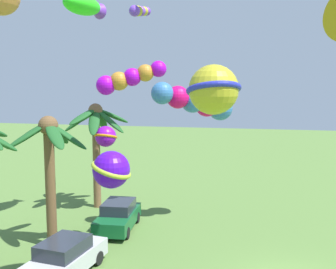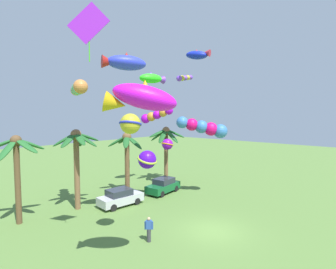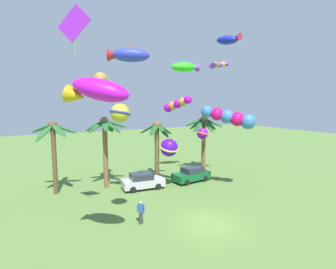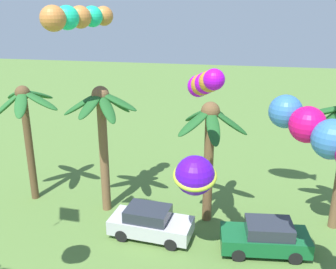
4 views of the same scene
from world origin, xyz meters
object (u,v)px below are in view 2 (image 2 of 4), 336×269
object	(u,v)px
parked_car_0	(163,186)
palm_tree_1	(166,140)
kite_diamond_4	(89,24)
kite_tube_7	(204,127)
palm_tree_2	(77,149)
kite_tube_0	(156,115)
palm_tree_0	(127,149)
kite_fish_9	(152,78)
parked_car_1	(120,197)
kite_ball_1	(167,144)
kite_ball_11	(130,124)
spectator_0	(149,229)
kite_fish_5	(141,98)
kite_fish_10	(198,55)
kite_ball_6	(147,160)
kite_fish_8	(124,63)
kite_tube_2	(78,88)
kite_tube_3	(184,78)
palm_tree_3	(17,157)

from	to	relation	value
parked_car_0	palm_tree_1	bearing A→B (deg)	38.33
kite_diamond_4	kite_tube_7	bearing A→B (deg)	8.70
palm_tree_2	kite_tube_0	world-z (taller)	kite_tube_0
palm_tree_0	kite_tube_0	bearing A→B (deg)	-89.72
kite_fish_9	parked_car_1	bearing A→B (deg)	-164.55
kite_ball_1	kite_ball_11	xyz separation A→B (m)	(-12.10, -7.83, 2.80)
kite_diamond_4	kite_ball_11	distance (m)	5.66
spectator_0	kite_ball_11	bearing A→B (deg)	167.94
kite_fish_5	kite_tube_7	distance (m)	14.41
spectator_0	kite_tube_7	distance (m)	11.71
kite_fish_10	kite_ball_11	world-z (taller)	kite_fish_10
kite_ball_6	kite_fish_8	distance (m)	9.47
spectator_0	kite_tube_7	bearing A→B (deg)	14.08
palm_tree_2	kite_tube_2	size ratio (longest dim) A/B	1.82
kite_ball_1	kite_tube_3	bearing A→B (deg)	-81.20
kite_diamond_4	palm_tree_3	bearing A→B (deg)	93.92
kite_tube_3	kite_fish_5	size ratio (longest dim) A/B	0.68
kite_fish_8	kite_fish_9	xyz separation A→B (m)	(8.34, 5.61, 0.29)
kite_tube_0	kite_tube_2	size ratio (longest dim) A/B	0.79
palm_tree_3	kite_tube_7	bearing A→B (deg)	-25.61
kite_fish_8	parked_car_0	bearing A→B (deg)	25.33
palm_tree_3	kite_fish_5	bearing A→B (deg)	-85.70
kite_fish_9	kite_fish_10	distance (m)	5.31
palm_tree_2	kite_tube_0	distance (m)	7.31
kite_fish_9	kite_tube_2	bearing A→B (deg)	-175.35
kite_tube_0	kite_tube_2	distance (m)	6.78
kite_tube_0	kite_ball_11	xyz separation A→B (m)	(-6.74, -4.48, -0.48)
kite_tube_0	kite_fish_10	world-z (taller)	kite_fish_10
palm_tree_1	kite_tube_7	world-z (taller)	kite_tube_7
spectator_0	kite_tube_0	world-z (taller)	kite_tube_0
palm_tree_0	parked_car_0	size ratio (longest dim) A/B	1.55
kite_fish_10	kite_tube_7	bearing A→B (deg)	-118.67
palm_tree_1	palm_tree_2	world-z (taller)	palm_tree_2
parked_car_1	kite_tube_0	size ratio (longest dim) A/B	1.38
palm_tree_1	kite_tube_3	xyz separation A→B (m)	(-0.58, -3.15, 6.87)
palm_tree_0	kite_tube_0	xyz separation A→B (m)	(0.02, -3.96, 3.37)
kite_tube_7	kite_fish_9	size ratio (longest dim) A/B	1.23
kite_tube_2	kite_tube_7	xyz separation A→B (m)	(10.06, -5.02, -3.26)
parked_car_0	kite_tube_7	world-z (taller)	kite_tube_7
palm_tree_1	kite_fish_10	distance (m)	10.48
kite_tube_0	kite_fish_8	size ratio (longest dim) A/B	0.92
palm_tree_1	kite_tube_7	distance (m)	7.21
kite_tube_2	parked_car_0	bearing A→B (deg)	-7.07
palm_tree_3	spectator_0	xyz separation A→B (m)	(4.35, -9.20, -4.15)
parked_car_0	kite_fish_10	size ratio (longest dim) A/B	1.51
palm_tree_2	kite_fish_5	distance (m)	12.82
palm_tree_1	kite_tube_2	distance (m)	13.21
parked_car_1	kite_tube_2	world-z (taller)	kite_tube_2
palm_tree_2	kite_fish_10	distance (m)	14.44
palm_tree_0	kite_diamond_4	xyz separation A→B (m)	(-9.26, -8.31, 7.95)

